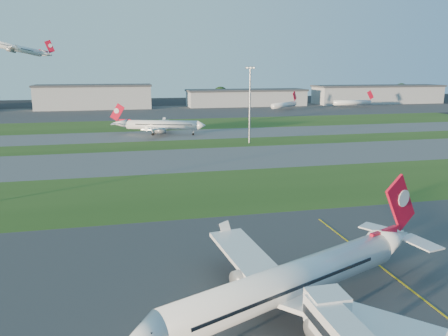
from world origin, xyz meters
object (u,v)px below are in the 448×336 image
object	(u,v)px
airliner_taxiing	(161,125)
light_mast_centre	(250,100)
mini_jet_near	(284,105)
mini_jet_far	(352,102)
airliner_parked	(291,282)

from	to	relation	value
airliner_taxiing	light_mast_centre	size ratio (longest dim) A/B	1.29
mini_jet_near	light_mast_centre	size ratio (longest dim) A/B	0.90
airliner_taxiing	mini_jet_near	xyz separation A→B (m)	(82.27, 85.74, -0.50)
airliner_taxiing	mini_jet_far	size ratio (longest dim) A/B	1.17
mini_jet_near	light_mast_centre	world-z (taller)	light_mast_centre
mini_jet_far	light_mast_centre	world-z (taller)	light_mast_centre
mini_jet_far	airliner_taxiing	bearing A→B (deg)	-144.23
mini_jet_near	light_mast_centre	bearing A→B (deg)	-155.63
airliner_taxiing	mini_jet_far	bearing A→B (deg)	-126.81
light_mast_centre	mini_jet_near	bearing A→B (deg)	64.05
airliner_taxiing	light_mast_centre	bearing A→B (deg)	155.23
airliner_taxiing	mini_jet_near	world-z (taller)	airliner_taxiing
airliner_taxiing	mini_jet_far	xyz separation A→B (m)	(132.56, 93.74, -0.50)
airliner_parked	mini_jet_far	size ratio (longest dim) A/B	1.20
mini_jet_far	mini_jet_near	bearing A→B (deg)	-170.46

